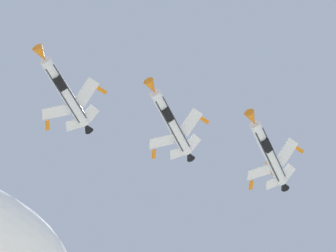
# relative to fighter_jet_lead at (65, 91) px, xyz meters

# --- Properties ---
(fighter_jet_lead) EXTENTS (10.38, 14.87, 5.16)m
(fighter_jet_lead) POSITION_rel_fighter_jet_lead_xyz_m (0.00, 0.00, 0.00)
(fighter_jet_lead) COLOR white
(fighter_jet_left_wing) EXTENTS (10.36, 14.87, 5.20)m
(fighter_jet_left_wing) POSITION_rel_fighter_jet_lead_xyz_m (15.64, 6.04, 1.85)
(fighter_jet_left_wing) COLOR white
(fighter_jet_right_wing) EXTENTS (10.27, 14.87, 5.35)m
(fighter_jet_right_wing) POSITION_rel_fighter_jet_lead_xyz_m (30.47, 9.05, -0.95)
(fighter_jet_right_wing) COLOR white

